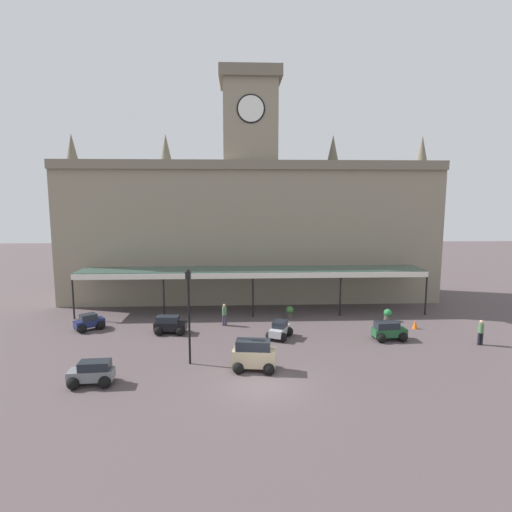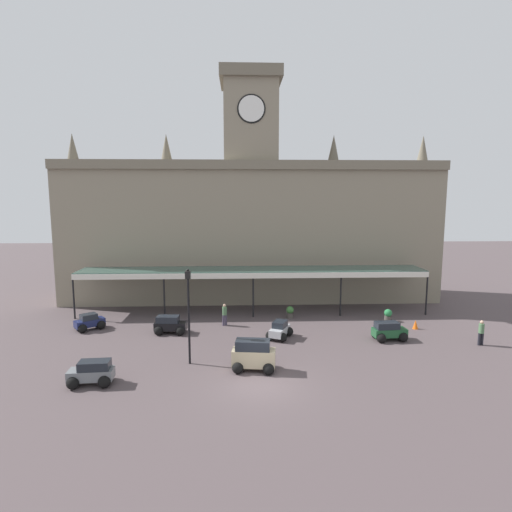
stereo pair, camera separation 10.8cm
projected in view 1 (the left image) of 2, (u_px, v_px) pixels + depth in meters
The scene contains 15 objects.
ground_plane at pixel (262, 385), 21.35m from camera, with size 140.00×140.00×0.00m, color #504446.
station_building at pixel (250, 224), 39.32m from camera, with size 34.60×6.54×20.90m.
entrance_canopy at pixel (252, 271), 34.38m from camera, with size 28.72×3.26×3.71m.
car_black_estate at pixel (170, 326), 29.40m from camera, with size 2.30×1.64×1.27m.
car_silver_sedan at pixel (280, 331), 28.45m from camera, with size 2.01×2.24×1.19m.
car_navy_sedan at pixel (89, 323), 30.22m from camera, with size 2.24×2.17×1.19m.
car_grey_estate at pixel (92, 374), 21.28m from camera, with size 2.30×1.63×1.27m.
car_green_estate at pixel (389, 332), 28.05m from camera, with size 2.32×1.66×1.27m.
car_beige_van at pixel (254, 357), 23.02m from camera, with size 2.50×1.79×1.77m.
pedestrian_near_entrance at pixel (481, 331), 27.07m from camera, with size 0.39×0.34×1.67m.
pedestrian_beside_cars at pixel (224, 314), 31.22m from camera, with size 0.34×0.34×1.67m.
victorian_lamppost at pixel (189, 306), 23.60m from camera, with size 0.30×0.30×5.62m.
traffic_cone at pixel (415, 324), 30.49m from camera, with size 0.40×0.40×0.68m, color orange.
planter_by_canopy at pixel (388, 315), 32.40m from camera, with size 0.60×0.60×0.96m.
planter_forecourt_centre at pixel (290, 312), 33.25m from camera, with size 0.60×0.60×0.96m.
Camera 1 is at (-1.21, -20.19, 9.56)m, focal length 28.99 mm.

